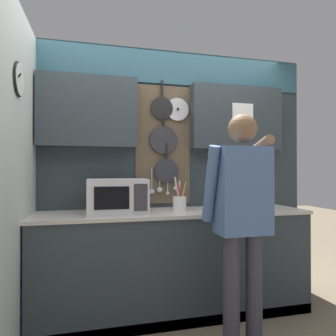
{
  "coord_description": "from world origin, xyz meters",
  "views": [
    {
      "loc": [
        -0.71,
        -2.64,
        1.3
      ],
      "look_at": [
        -0.01,
        0.19,
        1.32
      ],
      "focal_mm": 32.0,
      "sensor_mm": 36.0,
      "label": 1
    }
  ],
  "objects_px": {
    "person": "(242,208)",
    "knife_block": "(222,200)",
    "microwave": "(117,196)",
    "utensil_crock": "(180,203)"
  },
  "relations": [
    {
      "from": "person",
      "to": "knife_block",
      "type": "bearing_deg",
      "value": 79.15
    },
    {
      "from": "microwave",
      "to": "utensil_crock",
      "type": "distance_m",
      "value": 0.57
    },
    {
      "from": "microwave",
      "to": "utensil_crock",
      "type": "bearing_deg",
      "value": 0.23
    },
    {
      "from": "utensil_crock",
      "to": "person",
      "type": "bearing_deg",
      "value": -65.13
    },
    {
      "from": "person",
      "to": "microwave",
      "type": "bearing_deg",
      "value": 143.7
    },
    {
      "from": "person",
      "to": "utensil_crock",
      "type": "bearing_deg",
      "value": 114.87
    },
    {
      "from": "microwave",
      "to": "knife_block",
      "type": "bearing_deg",
      "value": 0.04
    },
    {
      "from": "microwave",
      "to": "knife_block",
      "type": "distance_m",
      "value": 0.98
    },
    {
      "from": "utensil_crock",
      "to": "person",
      "type": "relative_size",
      "value": 0.18
    },
    {
      "from": "utensil_crock",
      "to": "person",
      "type": "height_order",
      "value": "person"
    }
  ]
}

